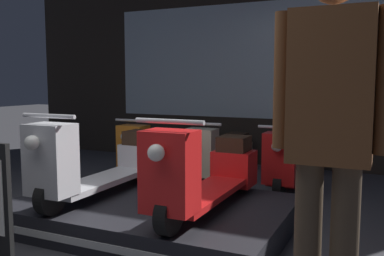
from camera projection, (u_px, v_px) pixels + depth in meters
The scene contains 8 objects.
shop_wall_back at pixel (247, 58), 6.39m from camera, with size 7.79×0.09×3.20m.
display_platform at pixel (152, 214), 3.69m from camera, with size 2.29×1.53×0.23m.
scooter_display_left at pixel (100, 163), 3.84m from camera, with size 0.50×1.69×0.78m.
scooter_display_right at pixel (206, 173), 3.40m from camera, with size 0.50×1.69×0.78m.
scooter_backrow_0 at pixel (158, 150), 5.93m from camera, with size 0.50×1.69×0.78m.
scooter_backrow_1 at pixel (220, 155), 5.54m from camera, with size 0.50×1.69×0.78m.
scooter_backrow_2 at pixel (292, 161), 5.15m from camera, with size 0.50×1.69×0.78m.
person_right_browsing at pixel (330, 122), 1.96m from camera, with size 0.53×0.24×1.84m.
Camera 1 is at (1.98, -2.12, 1.26)m, focal length 40.00 mm.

